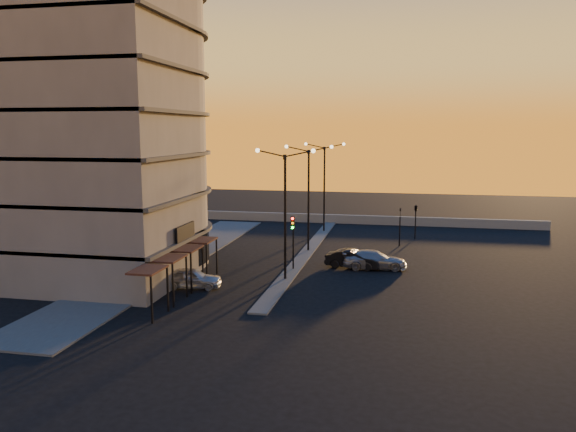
# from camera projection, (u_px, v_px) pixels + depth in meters

# --- Properties ---
(ground) EXTENTS (120.00, 120.00, 0.00)m
(ground) POSITION_uv_depth(u_px,v_px,m) (285.00, 280.00, 40.73)
(ground) COLOR black
(ground) RESTS_ON ground
(sidewalk_west) EXTENTS (5.00, 40.00, 0.12)m
(sidewalk_west) POSITION_uv_depth(u_px,v_px,m) (172.00, 260.00, 46.69)
(sidewalk_west) COLOR #494946
(sidewalk_west) RESTS_ON ground
(median) EXTENTS (1.20, 36.00, 0.12)m
(median) POSITION_uv_depth(u_px,v_px,m) (308.00, 251.00, 50.40)
(median) COLOR #494946
(median) RESTS_ON ground
(parapet) EXTENTS (44.00, 0.50, 1.00)m
(parapet) POSITION_uv_depth(u_px,v_px,m) (348.00, 219.00, 65.42)
(parapet) COLOR slate
(parapet) RESTS_ON ground
(building) EXTENTS (14.35, 17.08, 25.00)m
(building) POSITION_uv_depth(u_px,v_px,m) (102.00, 115.00, 41.76)
(building) COLOR #665F5A
(building) RESTS_ON ground
(streetlamp_near) EXTENTS (4.32, 0.32, 9.51)m
(streetlamp_near) POSITION_uv_depth(u_px,v_px,m) (285.00, 204.00, 39.89)
(streetlamp_near) COLOR black
(streetlamp_near) RESTS_ON ground
(streetlamp_mid) EXTENTS (4.32, 0.32, 9.51)m
(streetlamp_mid) POSITION_uv_depth(u_px,v_px,m) (309.00, 189.00, 49.57)
(streetlamp_mid) COLOR black
(streetlamp_mid) RESTS_ON ground
(streetlamp_far) EXTENTS (4.32, 0.32, 9.51)m
(streetlamp_far) POSITION_uv_depth(u_px,v_px,m) (324.00, 180.00, 59.25)
(streetlamp_far) COLOR black
(streetlamp_far) RESTS_ON ground
(traffic_light_main) EXTENTS (0.28, 0.44, 4.25)m
(traffic_light_main) POSITION_uv_depth(u_px,v_px,m) (293.00, 234.00, 43.07)
(traffic_light_main) COLOR black
(traffic_light_main) RESTS_ON ground
(signal_east_a) EXTENTS (0.13, 0.16, 3.60)m
(signal_east_a) POSITION_uv_depth(u_px,v_px,m) (400.00, 226.00, 52.39)
(signal_east_a) COLOR black
(signal_east_a) RESTS_ON ground
(signal_east_b) EXTENTS (0.42, 1.99, 3.60)m
(signal_east_b) POSITION_uv_depth(u_px,v_px,m) (416.00, 208.00, 55.79)
(signal_east_b) COLOR black
(signal_east_b) RESTS_ON ground
(car_hatchback) EXTENTS (4.35, 2.32, 1.41)m
(car_hatchback) POSITION_uv_depth(u_px,v_px,m) (191.00, 278.00, 38.57)
(car_hatchback) COLOR silver
(car_hatchback) RESTS_ON ground
(car_sedan) EXTENTS (4.53, 2.14, 1.44)m
(car_sedan) POSITION_uv_depth(u_px,v_px,m) (353.00, 259.00, 44.19)
(car_sedan) COLOR black
(car_sedan) RESTS_ON ground
(car_wagon) EXTENTS (5.18, 2.51, 1.45)m
(car_wagon) POSITION_uv_depth(u_px,v_px,m) (374.00, 260.00, 43.94)
(car_wagon) COLOR #95969C
(car_wagon) RESTS_ON ground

